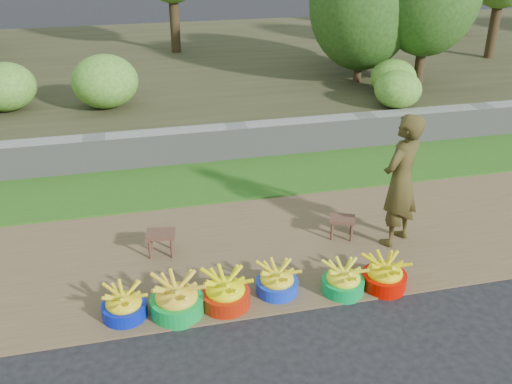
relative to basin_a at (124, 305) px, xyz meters
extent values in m
plane|color=black|center=(1.92, -0.32, -0.15)|extent=(120.00, 120.00, 0.00)
cube|color=brown|center=(1.92, 0.93, -0.14)|extent=(80.00, 2.50, 0.02)
cube|color=#2A5E17|center=(1.92, 2.93, -0.13)|extent=(80.00, 1.50, 0.04)
cube|color=gray|center=(1.92, 3.78, 0.12)|extent=(80.00, 0.35, 0.55)
cube|color=#36361D|center=(1.92, 8.68, 0.10)|extent=(80.00, 10.00, 0.50)
cylinder|color=#312414|center=(5.98, 5.43, 0.96)|extent=(0.19, 0.19, 1.23)
cylinder|color=#312414|center=(9.75, 9.85, 1.14)|extent=(0.22, 0.22, 1.57)
cylinder|color=#312414|center=(1.59, 9.51, 1.21)|extent=(0.23, 0.23, 1.72)
cylinder|color=#312414|center=(4.89, 5.93, 0.82)|extent=(0.16, 0.16, 0.94)
ellipsoid|color=#294F17|center=(4.89, 5.93, 1.91)|extent=(2.08, 2.08, 2.61)
cylinder|color=#312414|center=(8.76, 7.19, 1.19)|extent=(0.23, 0.23, 1.69)
cylinder|color=#312414|center=(5.26, 7.60, 0.82)|extent=(0.16, 0.16, 0.95)
ellipsoid|color=#538D2A|center=(4.92, 4.20, 0.68)|extent=(0.83, 0.83, 0.66)
ellipsoid|color=#538D2A|center=(-0.09, 5.42, 0.81)|extent=(1.16, 1.16, 0.93)
ellipsoid|color=#538D2A|center=(5.16, 4.89, 0.69)|extent=(0.85, 0.85, 0.68)
ellipsoid|color=#538D2A|center=(-1.78, 5.65, 0.77)|extent=(1.04, 1.04, 0.83)
cylinder|color=#071BA8|center=(0.00, 0.00, -0.07)|extent=(0.45, 0.45, 0.16)
ellipsoid|color=yellow|center=(0.00, 0.00, 0.06)|extent=(0.40, 0.40, 0.26)
cylinder|color=#099835|center=(0.52, -0.07, -0.05)|extent=(0.54, 0.54, 0.19)
ellipsoid|color=gold|center=(0.52, -0.07, 0.10)|extent=(0.47, 0.47, 0.31)
cylinder|color=#A81B07|center=(1.01, -0.05, -0.06)|extent=(0.51, 0.51, 0.18)
ellipsoid|color=#FFF505|center=(1.01, -0.05, 0.08)|extent=(0.45, 0.45, 0.29)
cylinder|color=#1033CF|center=(1.59, 0.04, -0.07)|extent=(0.45, 0.45, 0.16)
ellipsoid|color=yellow|center=(1.59, 0.04, 0.06)|extent=(0.39, 0.39, 0.26)
cylinder|color=#04923C|center=(2.27, -0.11, -0.07)|extent=(0.45, 0.45, 0.16)
ellipsoid|color=yellow|center=(2.27, -0.11, 0.06)|extent=(0.40, 0.40, 0.26)
cylinder|color=#BD0A00|center=(2.74, -0.13, -0.06)|extent=(0.48, 0.48, 0.17)
ellipsoid|color=yellow|center=(2.74, -0.13, 0.07)|extent=(0.42, 0.42, 0.27)
cube|color=#4E3022|center=(0.46, 1.06, 0.14)|extent=(0.37, 0.30, 0.04)
cylinder|color=#4E3022|center=(0.32, 1.00, 0.00)|extent=(0.04, 0.04, 0.25)
cylinder|color=#4E3022|center=(0.57, 0.96, 0.00)|extent=(0.04, 0.04, 0.25)
cylinder|color=#4E3022|center=(0.35, 1.17, 0.00)|extent=(0.04, 0.04, 0.25)
cylinder|color=#4E3022|center=(0.60, 1.13, 0.00)|extent=(0.04, 0.04, 0.25)
cube|color=#4E3022|center=(2.66, 0.94, 0.12)|extent=(0.37, 0.33, 0.04)
cylinder|color=#4E3022|center=(2.52, 0.91, -0.01)|extent=(0.03, 0.03, 0.24)
cylinder|color=#4E3022|center=(2.74, 0.82, -0.01)|extent=(0.03, 0.03, 0.24)
cylinder|color=#4E3022|center=(2.58, 1.06, -0.01)|extent=(0.03, 0.03, 0.24)
cylinder|color=#4E3022|center=(2.80, 0.97, -0.01)|extent=(0.03, 0.03, 0.24)
imported|color=black|center=(3.25, 0.70, 0.69)|extent=(0.71, 0.65, 1.63)
camera|label=1|loc=(0.22, -4.74, 3.53)|focal=40.00mm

